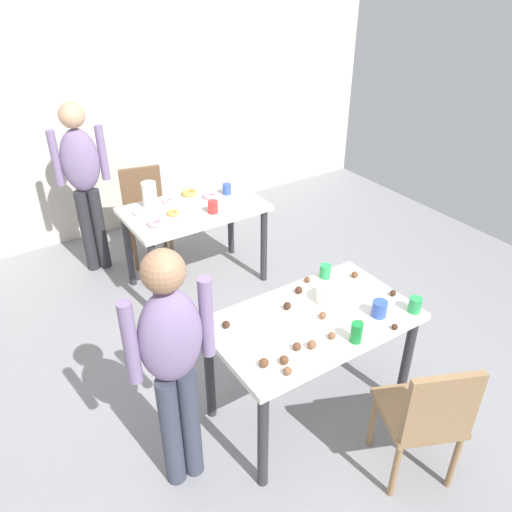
{
  "coord_description": "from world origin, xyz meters",
  "views": [
    {
      "loc": [
        -1.45,
        -1.76,
        2.58
      ],
      "look_at": [
        0.07,
        0.58,
        0.9
      ],
      "focal_mm": 35.48,
      "sensor_mm": 36.0,
      "label": 1
    }
  ],
  "objects_px": {
    "mixing_bowl": "(331,295)",
    "dining_table_near": "(312,332)",
    "person_girl_near": "(173,357)",
    "person_adult_far": "(83,175)",
    "dining_table_far": "(195,219)",
    "chair_near_table": "(427,415)",
    "soda_can": "(356,332)",
    "pitcher_far": "(150,195)",
    "chair_far_table": "(145,209)"
  },
  "relations": [
    {
      "from": "dining_table_far",
      "to": "mixing_bowl",
      "type": "bearing_deg",
      "value": -86.79
    },
    {
      "from": "soda_can",
      "to": "person_adult_far",
      "type": "bearing_deg",
      "value": 103.23
    },
    {
      "from": "mixing_bowl",
      "to": "dining_table_far",
      "type": "bearing_deg",
      "value": 93.21
    },
    {
      "from": "dining_table_near",
      "to": "pitcher_far",
      "type": "height_order",
      "value": "pitcher_far"
    },
    {
      "from": "chair_near_table",
      "to": "pitcher_far",
      "type": "bearing_deg",
      "value": 98.61
    },
    {
      "from": "person_girl_near",
      "to": "person_adult_far",
      "type": "distance_m",
      "value": 2.48
    },
    {
      "from": "person_girl_near",
      "to": "soda_can",
      "type": "xyz_separation_m",
      "value": [
        0.95,
        -0.28,
        -0.08
      ]
    },
    {
      "from": "dining_table_near",
      "to": "person_girl_near",
      "type": "bearing_deg",
      "value": -179.54
    },
    {
      "from": "dining_table_near",
      "to": "pitcher_far",
      "type": "distance_m",
      "value": 1.94
    },
    {
      "from": "chair_far_table",
      "to": "person_adult_far",
      "type": "bearing_deg",
      "value": 176.1
    },
    {
      "from": "person_girl_near",
      "to": "pitcher_far",
      "type": "distance_m",
      "value": 2.05
    },
    {
      "from": "dining_table_near",
      "to": "pitcher_far",
      "type": "bearing_deg",
      "value": 95.93
    },
    {
      "from": "chair_far_table",
      "to": "pitcher_far",
      "type": "xyz_separation_m",
      "value": [
        -0.12,
        -0.5,
        0.36
      ]
    },
    {
      "from": "chair_far_table",
      "to": "person_girl_near",
      "type": "height_order",
      "value": "person_girl_near"
    },
    {
      "from": "dining_table_far",
      "to": "person_girl_near",
      "type": "height_order",
      "value": "person_girl_near"
    },
    {
      "from": "pitcher_far",
      "to": "chair_near_table",
      "type": "bearing_deg",
      "value": -81.39
    },
    {
      "from": "chair_near_table",
      "to": "pitcher_far",
      "type": "height_order",
      "value": "pitcher_far"
    },
    {
      "from": "person_girl_near",
      "to": "dining_table_far",
      "type": "bearing_deg",
      "value": 60.29
    },
    {
      "from": "chair_far_table",
      "to": "person_girl_near",
      "type": "bearing_deg",
      "value": -108.44
    },
    {
      "from": "chair_far_table",
      "to": "pitcher_far",
      "type": "height_order",
      "value": "pitcher_far"
    },
    {
      "from": "soda_can",
      "to": "dining_table_near",
      "type": "bearing_deg",
      "value": 102.89
    },
    {
      "from": "chair_near_table",
      "to": "soda_can",
      "type": "distance_m",
      "value": 0.56
    },
    {
      "from": "chair_near_table",
      "to": "soda_can",
      "type": "relative_size",
      "value": 7.13
    },
    {
      "from": "dining_table_near",
      "to": "soda_can",
      "type": "relative_size",
      "value": 9.92
    },
    {
      "from": "dining_table_near",
      "to": "dining_table_far",
      "type": "relative_size",
      "value": 1.05
    },
    {
      "from": "dining_table_near",
      "to": "person_adult_far",
      "type": "relative_size",
      "value": 0.78
    },
    {
      "from": "dining_table_far",
      "to": "chair_near_table",
      "type": "bearing_deg",
      "value": -87.59
    },
    {
      "from": "dining_table_far",
      "to": "pitcher_far",
      "type": "xyz_separation_m",
      "value": [
        -0.3,
        0.2,
        0.22
      ]
    },
    {
      "from": "dining_table_far",
      "to": "person_adult_far",
      "type": "height_order",
      "value": "person_adult_far"
    },
    {
      "from": "dining_table_far",
      "to": "pitcher_far",
      "type": "height_order",
      "value": "pitcher_far"
    },
    {
      "from": "chair_far_table",
      "to": "soda_can",
      "type": "height_order",
      "value": "soda_can"
    },
    {
      "from": "mixing_bowl",
      "to": "dining_table_near",
      "type": "bearing_deg",
      "value": -159.67
    },
    {
      "from": "dining_table_far",
      "to": "chair_far_table",
      "type": "xyz_separation_m",
      "value": [
        -0.17,
        0.7,
        -0.14
      ]
    },
    {
      "from": "mixing_bowl",
      "to": "pitcher_far",
      "type": "relative_size",
      "value": 0.8
    },
    {
      "from": "pitcher_far",
      "to": "dining_table_far",
      "type": "bearing_deg",
      "value": -34.44
    },
    {
      "from": "dining_table_near",
      "to": "pitcher_far",
      "type": "relative_size",
      "value": 5.58
    },
    {
      "from": "dining_table_far",
      "to": "mixing_bowl",
      "type": "distance_m",
      "value": 1.66
    },
    {
      "from": "soda_can",
      "to": "chair_near_table",
      "type": "bearing_deg",
      "value": -72.85
    },
    {
      "from": "dining_table_near",
      "to": "chair_near_table",
      "type": "distance_m",
      "value": 0.77
    },
    {
      "from": "dining_table_near",
      "to": "chair_far_table",
      "type": "xyz_separation_m",
      "value": [
        -0.08,
        2.42,
        -0.15
      ]
    },
    {
      "from": "dining_table_near",
      "to": "chair_far_table",
      "type": "height_order",
      "value": "chair_far_table"
    },
    {
      "from": "dining_table_near",
      "to": "soda_can",
      "type": "distance_m",
      "value": 0.34
    },
    {
      "from": "person_adult_far",
      "to": "mixing_bowl",
      "type": "xyz_separation_m",
      "value": [
        0.77,
        -2.38,
        -0.14
      ]
    },
    {
      "from": "dining_table_far",
      "to": "soda_can",
      "type": "xyz_separation_m",
      "value": [
        -0.03,
        -2.01,
        0.17
      ]
    },
    {
      "from": "person_girl_near",
      "to": "pitcher_far",
      "type": "bearing_deg",
      "value": 70.42
    },
    {
      "from": "person_adult_far",
      "to": "soda_can",
      "type": "relative_size",
      "value": 12.77
    },
    {
      "from": "dining_table_near",
      "to": "person_girl_near",
      "type": "xyz_separation_m",
      "value": [
        -0.89,
        -0.01,
        0.25
      ]
    },
    {
      "from": "dining_table_near",
      "to": "chair_near_table",
      "type": "bearing_deg",
      "value": -74.53
    },
    {
      "from": "person_girl_near",
      "to": "person_adult_far",
      "type": "xyz_separation_m",
      "value": [
        0.31,
        2.46,
        0.05
      ]
    },
    {
      "from": "chair_near_table",
      "to": "chair_far_table",
      "type": "xyz_separation_m",
      "value": [
        -0.28,
        3.15,
        0.0
      ]
    }
  ]
}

